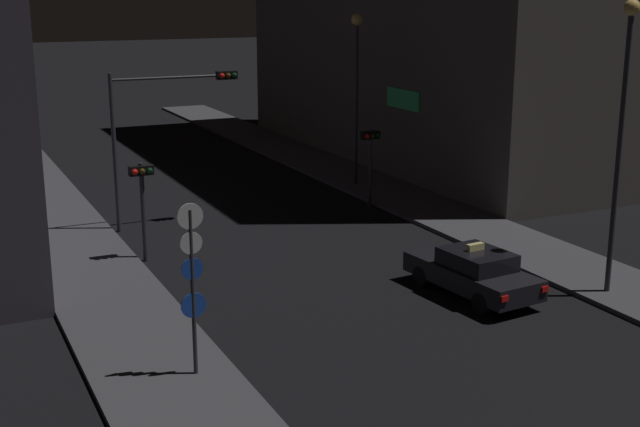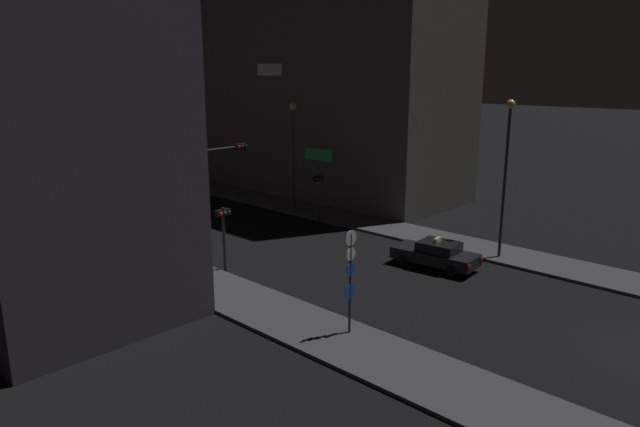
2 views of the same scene
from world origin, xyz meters
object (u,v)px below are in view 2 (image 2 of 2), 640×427
Objects in this scene: traffic_light_left_kerb at (224,226)px; street_lamp_near_block at (506,160)px; sign_pole_left at (350,274)px; traffic_light_overhead at (205,176)px; traffic_light_right_kerb at (318,188)px; taxi at (436,254)px; street_lamp_far_block at (293,136)px.

street_lamp_near_block reaches higher than traffic_light_left_kerb.
traffic_light_overhead is at bearing 77.41° from sign_pole_left.
traffic_light_overhead reaches higher than sign_pole_left.
sign_pole_left is (-1.20, -9.42, 0.10)m from traffic_light_left_kerb.
traffic_light_left_kerb is at bearing -114.17° from traffic_light_overhead.
traffic_light_right_kerb is at bearing 17.88° from traffic_light_left_kerb.
taxi is 13.47m from traffic_light_overhead.
street_lamp_near_block is (1.18, -12.55, 3.09)m from traffic_light_right_kerb.
street_lamp_far_block reaches higher than taxi.
taxi is at bearing -102.70° from traffic_light_right_kerb.
traffic_light_overhead reaches higher than traffic_light_right_kerb.
taxi is 6.20m from street_lamp_near_block.
traffic_light_left_kerb is 0.82× the size of sign_pole_left.
traffic_light_overhead is 0.70× the size of street_lamp_near_block.
traffic_light_overhead is at bearing 118.28° from taxi.
traffic_light_right_kerb is at bearing 47.77° from sign_pole_left.
taxi is at bearing -61.72° from traffic_light_overhead.
traffic_light_overhead is (-6.16, 11.45, 3.53)m from taxi.
traffic_light_overhead is at bearing -162.96° from street_lamp_far_block.
traffic_light_right_kerb is 0.43× the size of street_lamp_far_block.
street_lamp_far_block is (3.67, 14.46, 4.75)m from taxi.
sign_pole_left is at bearing -97.29° from traffic_light_left_kerb.
sign_pole_left is 21.04m from street_lamp_far_block.
traffic_light_overhead is 0.77× the size of street_lamp_far_block.
sign_pole_left reaches higher than traffic_light_right_kerb.
taxi is 0.78× the size of traffic_light_overhead.
traffic_light_right_kerb is at bearing -4.24° from traffic_light_overhead.
sign_pole_left is at bearing -132.23° from traffic_light_right_kerb.
street_lamp_far_block reaches higher than traffic_light_left_kerb.
traffic_light_left_kerb is at bearing 82.71° from sign_pole_left.
traffic_light_left_kerb is at bearing -162.12° from traffic_light_right_kerb.
traffic_light_left_kerb is 0.40× the size of street_lamp_near_block.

